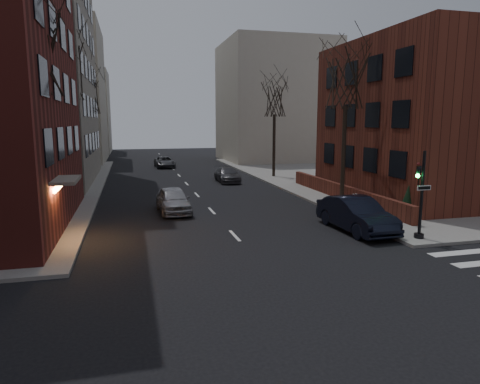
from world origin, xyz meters
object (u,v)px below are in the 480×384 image
Objects in this scene: car_lane_far at (165,162)px; car_lane_gray at (227,175)px; sandwich_board at (356,202)px; tree_left_b at (68,72)px; tree_right_b at (275,99)px; tree_right_a at (346,80)px; tree_left_c at (87,96)px; evergreen_shrub at (408,200)px; parked_sedan at (356,214)px; streetlamp_near at (74,140)px; car_lane_silver at (173,200)px; traffic_signal at (420,200)px; streetlamp_far at (96,133)px; tree_left_a at (31,52)px.

car_lane_gray is at bearing -74.58° from car_lane_far.
sandwich_board is at bearing -71.64° from car_lane_gray.
tree_left_b is 1.18× the size of tree_right_b.
tree_right_a is 2.16× the size of car_lane_gray.
evergreen_shrub is at bearing -54.08° from tree_left_c.
evergreen_shrub is at bearing 21.54° from parked_sedan.
streetlamp_near reaches higher than sandwich_board.
tree_left_c is at bearing 155.56° from tree_right_b.
car_lane_silver is (-11.12, -13.89, -6.82)m from tree_right_b.
tree_left_b is at bearing 155.65° from sandwich_board.
tree_left_c is at bearing -156.16° from car_lane_far.
evergreen_shrub is (6.77, -16.82, 0.38)m from car_lane_gray.
tree_left_b is at bearing -116.69° from car_lane_far.
traffic_signal is 0.89× the size of car_lane_silver.
evergreen_shrub is at bearing -22.80° from car_lane_silver.
car_lane_gray is at bearing 111.93° from evergreen_shrub.
evergreen_shrub is at bearing -56.86° from streetlamp_far.
parked_sedan is at bearing 127.95° from traffic_signal.
car_lane_gray is 2.54× the size of evergreen_shrub.
streetlamp_far reaches higher than sandwich_board.
sandwich_board is at bearing -54.97° from tree_left_c.
tree_left_b is 13.06m from car_lane_silver.
tree_left_c reaches higher than parked_sedan.
tree_left_c is 1.06× the size of tree_right_b.
tree_left_b is at bearing 155.56° from tree_right_a.
tree_right_b is 9.56× the size of sandwich_board.
tree_left_c is (0.00, 26.00, -0.44)m from tree_left_a.
parked_sedan is (14.89, -14.64, -8.06)m from tree_left_b.
streetlamp_near is at bearing -144.84° from car_lane_gray.
streetlamp_far reaches higher than car_lane_far.
tree_right_b is at bearing -30.47° from streetlamp_far.
streetlamp_near reaches higher than car_lane_far.
streetlamp_far is at bearing 73.30° from tree_left_c.
parked_sedan is 18.96m from car_lane_gray.
tree_right_b is 1.46× the size of streetlamp_far.
car_lane_far reaches higher than sandwich_board.
car_lane_gray is 18.13m from evergreen_shrub.
streetlamp_near is (0.60, -4.00, -4.68)m from tree_left_b.
tree_right_a reaches higher than streetlamp_near.
tree_left_c is 10.12× the size of sandwich_board.
streetlamp_near reaches higher than traffic_signal.
car_lane_silver is (-11.12, 0.11, -7.27)m from tree_right_a.
streetlamp_near is at bearing 144.08° from car_lane_silver.
streetlamp_far is (0.60, 28.00, -4.23)m from tree_left_a.
tree_left_b is 14.03m from tree_left_c.
tree_right_b is at bearing 95.77° from sandwich_board.
tree_right_b is at bearing 45.64° from tree_left_a.
tree_right_b is at bearing 79.72° from parked_sedan.
tree_left_a is 2.20× the size of car_lane_far.
streetlamp_far is at bearing -167.60° from car_lane_far.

